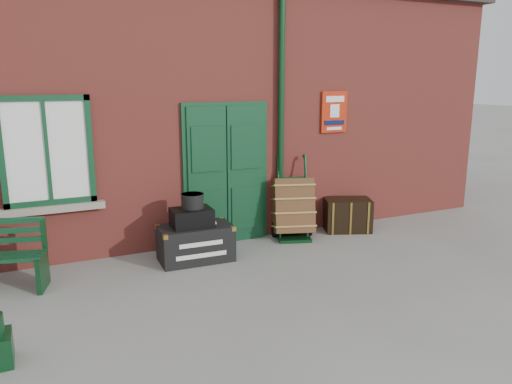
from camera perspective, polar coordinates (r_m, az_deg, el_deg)
ground at (r=7.10m, az=3.34°, el=-8.75°), size 80.00×80.00×0.00m
station_building at (r=9.83m, az=-6.24°, el=10.16°), size 10.30×4.30×4.36m
houdini_trunk at (r=7.38m, az=-6.91°, el=-5.81°), size 1.07×0.61×0.53m
strongbox at (r=7.25m, az=-7.37°, el=-2.91°), size 0.59×0.44×0.26m
hatbox at (r=7.22m, az=-7.27°, el=-1.01°), size 0.33×0.33×0.21m
suitcase_back at (r=7.61m, az=-6.82°, el=-4.66°), size 0.39×0.50×0.66m
suitcase_front at (r=7.59m, az=-5.28°, el=-5.05°), size 0.37×0.45×0.57m
porter_trolley at (r=8.32m, az=4.22°, el=-1.73°), size 0.83×0.87×1.35m
dark_trunk at (r=8.88m, az=10.41°, el=-2.57°), size 0.92×0.77×0.57m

